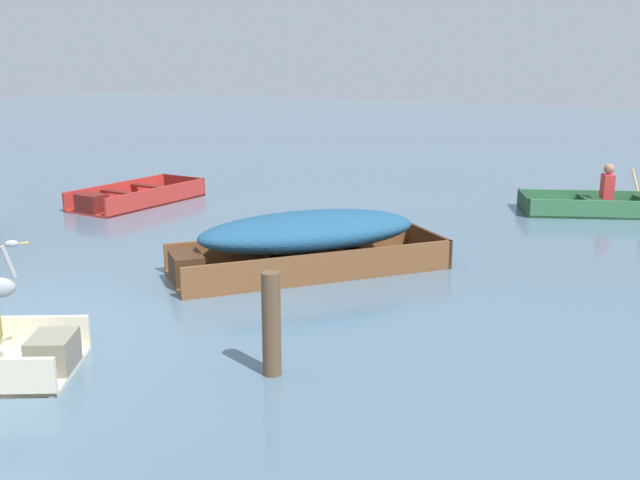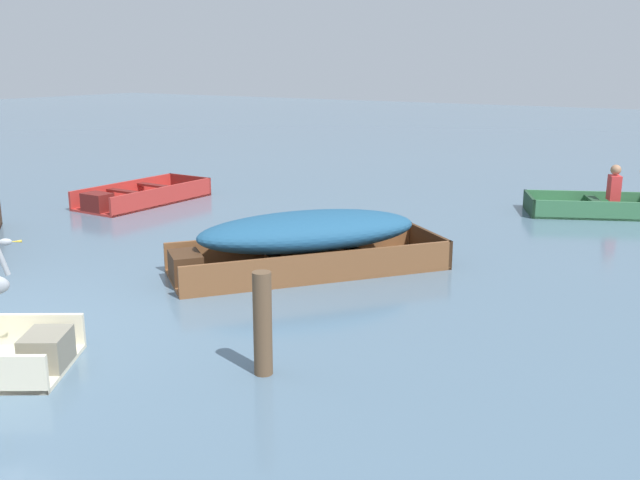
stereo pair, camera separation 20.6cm
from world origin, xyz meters
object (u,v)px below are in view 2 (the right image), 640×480
(skiff_red_mid_moored, at_px, (139,197))
(rowboat_green_with_crew, at_px, (637,204))
(skiff_wooden_brown_near_moored, at_px, (306,237))
(mooring_post, at_px, (263,324))

(skiff_red_mid_moored, height_order, rowboat_green_with_crew, rowboat_green_with_crew)
(skiff_wooden_brown_near_moored, height_order, mooring_post, mooring_post)
(skiff_wooden_brown_near_moored, bearing_deg, mooring_post, -63.59)
(skiff_red_mid_moored, bearing_deg, mooring_post, -36.49)
(skiff_red_mid_moored, relative_size, rowboat_green_with_crew, 0.76)
(skiff_red_mid_moored, relative_size, mooring_post, 2.81)
(rowboat_green_with_crew, relative_size, mooring_post, 3.71)
(skiff_red_mid_moored, xyz_separation_m, rowboat_green_with_crew, (8.25, 3.96, 0.07))
(rowboat_green_with_crew, xyz_separation_m, mooring_post, (-1.67, -8.83, 0.27))
(rowboat_green_with_crew, bearing_deg, mooring_post, -100.68)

